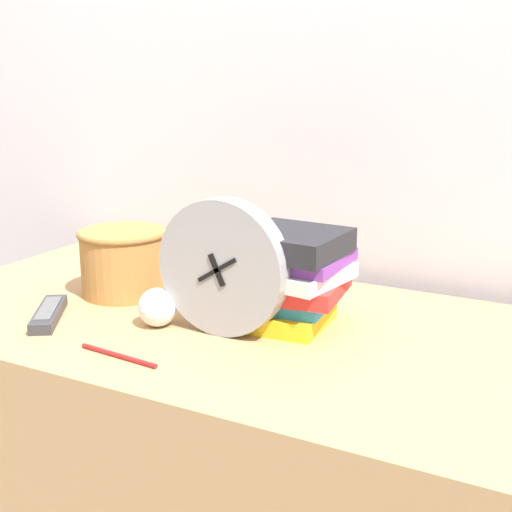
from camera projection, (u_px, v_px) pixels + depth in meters
wall_back at (314, 69)px, 1.55m from camera, size 6.00×0.04×2.40m
desk at (224, 496)px, 1.42m from camera, size 1.27×0.67×0.75m
desk_clock at (223, 267)px, 1.22m from camera, size 0.24×0.04×0.24m
book_stack at (284, 276)px, 1.28m from camera, size 0.26×0.20×0.18m
basket at (124, 260)px, 1.45m from camera, size 0.18×0.18×0.13m
tv_remote at (49, 314)px, 1.31m from camera, size 0.13×0.16×0.02m
crumpled_paper_ball at (157, 307)px, 1.27m from camera, size 0.07×0.07×0.07m
pen at (118, 355)px, 1.14m from camera, size 0.16×0.02×0.01m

